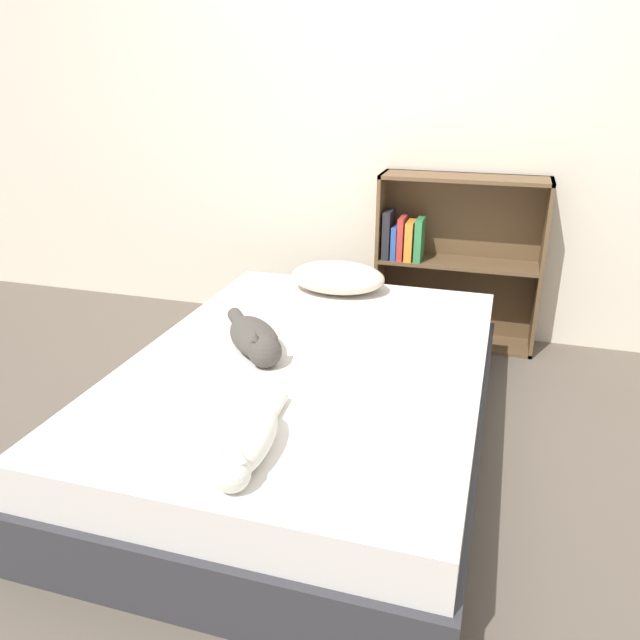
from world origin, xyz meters
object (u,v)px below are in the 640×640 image
at_px(cat_dark, 255,339).
at_px(bed, 310,402).
at_px(cat_light, 248,443).
at_px(bookshelf, 451,257).
at_px(pillow, 338,277).

bearing_deg(cat_dark, bed, 57.58).
distance_m(bed, cat_dark, 0.35).
xyz_separation_m(cat_light, bookshelf, (0.38, 2.03, 0.03)).
distance_m(pillow, cat_light, 1.54).
bearing_deg(bookshelf, pillow, -136.15).
relative_size(cat_dark, bookshelf, 0.52).
xyz_separation_m(bed, cat_light, (0.05, -0.73, 0.27)).
distance_m(pillow, bookshelf, 0.73).
height_order(pillow, cat_light, pillow).
relative_size(pillow, cat_dark, 0.98).
height_order(cat_dark, bookshelf, bookshelf).
height_order(pillow, cat_dark, cat_dark).
distance_m(cat_light, cat_dark, 0.76).
xyz_separation_m(cat_light, cat_dark, (-0.27, 0.71, 0.00)).
bearing_deg(cat_dark, cat_light, -16.86).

